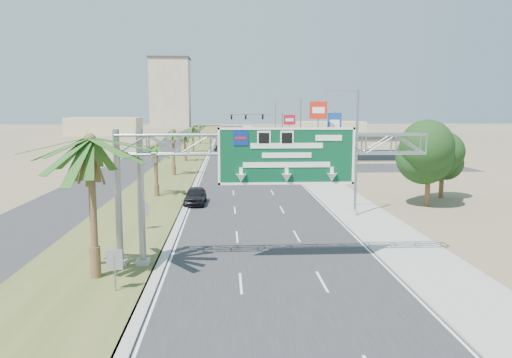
{
  "coord_description": "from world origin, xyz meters",
  "views": [
    {
      "loc": [
        -2.62,
        -16.39,
        8.36
      ],
      "look_at": [
        -0.86,
        13.85,
        4.2
      ],
      "focal_mm": 35.0,
      "sensor_mm": 36.0,
      "label": 1
    }
  ],
  "objects_px": {
    "car_left_lane": "(195,196)",
    "pole_sign_blue": "(334,126)",
    "store_building": "(374,149)",
    "pole_sign_red_near": "(318,115)",
    "sign_gantry": "(256,154)",
    "car_mid_lane": "(255,173)",
    "pole_sign_red_far": "(289,123)",
    "car_far": "(220,150)",
    "signal_mast": "(271,131)",
    "palm_near": "(90,141)",
    "car_right_lane": "(255,154)"
  },
  "relations": [
    {
      "from": "car_left_lane",
      "to": "pole_sign_red_far",
      "type": "relative_size",
      "value": 0.59
    },
    {
      "from": "signal_mast",
      "to": "pole_sign_blue",
      "type": "relative_size",
      "value": 1.25
    },
    {
      "from": "car_right_lane",
      "to": "car_far",
      "type": "bearing_deg",
      "value": 131.37
    },
    {
      "from": "sign_gantry",
      "to": "car_far",
      "type": "relative_size",
      "value": 3.1
    },
    {
      "from": "car_mid_lane",
      "to": "pole_sign_red_near",
      "type": "height_order",
      "value": "pole_sign_red_near"
    },
    {
      "from": "sign_gantry",
      "to": "pole_sign_red_far",
      "type": "distance_m",
      "value": 67.01
    },
    {
      "from": "sign_gantry",
      "to": "signal_mast",
      "type": "distance_m",
      "value": 62.37
    },
    {
      "from": "palm_near",
      "to": "signal_mast",
      "type": "height_order",
      "value": "palm_near"
    },
    {
      "from": "sign_gantry",
      "to": "palm_near",
      "type": "distance_m",
      "value": 8.41
    },
    {
      "from": "car_left_lane",
      "to": "pole_sign_blue",
      "type": "relative_size",
      "value": 0.55
    },
    {
      "from": "car_left_lane",
      "to": "car_far",
      "type": "bearing_deg",
      "value": 90.23
    },
    {
      "from": "store_building",
      "to": "car_far",
      "type": "relative_size",
      "value": 3.33
    },
    {
      "from": "car_left_lane",
      "to": "car_mid_lane",
      "type": "relative_size",
      "value": 0.97
    },
    {
      "from": "signal_mast",
      "to": "store_building",
      "type": "relative_size",
      "value": 0.57
    },
    {
      "from": "car_far",
      "to": "pole_sign_red_near",
      "type": "height_order",
      "value": "pole_sign_red_near"
    },
    {
      "from": "signal_mast",
      "to": "pole_sign_red_near",
      "type": "height_order",
      "value": "pole_sign_red_near"
    },
    {
      "from": "car_far",
      "to": "pole_sign_red_near",
      "type": "bearing_deg",
      "value": -64.8
    },
    {
      "from": "pole_sign_red_near",
      "to": "car_mid_lane",
      "type": "bearing_deg",
      "value": -138.96
    },
    {
      "from": "car_mid_lane",
      "to": "car_right_lane",
      "type": "distance_m",
      "value": 26.94
    },
    {
      "from": "palm_near",
      "to": "car_right_lane",
      "type": "bearing_deg",
      "value": 79.71
    },
    {
      "from": "car_mid_lane",
      "to": "pole_sign_blue",
      "type": "distance_m",
      "value": 16.17
    },
    {
      "from": "signal_mast",
      "to": "pole_sign_blue",
      "type": "distance_m",
      "value": 19.38
    },
    {
      "from": "store_building",
      "to": "pole_sign_red_near",
      "type": "xyz_separation_m",
      "value": [
        -11.95,
        -13.38,
        5.79
      ]
    },
    {
      "from": "palm_near",
      "to": "signal_mast",
      "type": "distance_m",
      "value": 65.6
    },
    {
      "from": "palm_near",
      "to": "store_building",
      "type": "xyz_separation_m",
      "value": [
        31.2,
        58.0,
        -4.93
      ]
    },
    {
      "from": "sign_gantry",
      "to": "store_building",
      "type": "bearing_deg",
      "value": 67.64
    },
    {
      "from": "palm_near",
      "to": "car_left_lane",
      "type": "bearing_deg",
      "value": 79.51
    },
    {
      "from": "palm_near",
      "to": "pole_sign_blue",
      "type": "height_order",
      "value": "palm_near"
    },
    {
      "from": "palm_near",
      "to": "car_far",
      "type": "bearing_deg",
      "value": 85.9
    },
    {
      "from": "car_right_lane",
      "to": "car_left_lane",
      "type": "bearing_deg",
      "value": -96.18
    },
    {
      "from": "palm_near",
      "to": "car_mid_lane",
      "type": "height_order",
      "value": "palm_near"
    },
    {
      "from": "sign_gantry",
      "to": "pole_sign_red_near",
      "type": "bearing_deg",
      "value": 75.41
    },
    {
      "from": "palm_near",
      "to": "pole_sign_red_far",
      "type": "distance_m",
      "value": 70.57
    },
    {
      "from": "sign_gantry",
      "to": "pole_sign_blue",
      "type": "relative_size",
      "value": 2.03
    },
    {
      "from": "car_left_lane",
      "to": "pole_sign_blue",
      "type": "distance_m",
      "value": 32.33
    },
    {
      "from": "store_building",
      "to": "car_far",
      "type": "bearing_deg",
      "value": 152.03
    },
    {
      "from": "signal_mast",
      "to": "store_building",
      "type": "height_order",
      "value": "signal_mast"
    },
    {
      "from": "palm_near",
      "to": "car_mid_lane",
      "type": "xyz_separation_m",
      "value": [
        10.02,
        36.59,
        -6.15
      ]
    },
    {
      "from": "car_left_lane",
      "to": "pole_sign_red_far",
      "type": "xyz_separation_m",
      "value": [
        14.5,
        48.19,
        5.34
      ]
    },
    {
      "from": "car_mid_lane",
      "to": "car_far",
      "type": "height_order",
      "value": "car_far"
    },
    {
      "from": "sign_gantry",
      "to": "car_right_lane",
      "type": "distance_m",
      "value": 61.87
    },
    {
      "from": "car_left_lane",
      "to": "car_far",
      "type": "relative_size",
      "value": 0.84
    },
    {
      "from": "car_left_lane",
      "to": "pole_sign_red_near",
      "type": "relative_size",
      "value": 0.46
    },
    {
      "from": "car_left_lane",
      "to": "pole_sign_red_far",
      "type": "distance_m",
      "value": 50.61
    },
    {
      "from": "pole_sign_red_near",
      "to": "pole_sign_red_far",
      "type": "xyz_separation_m",
      "value": [
        -1.05,
        23.56,
        -1.68
      ]
    },
    {
      "from": "car_far",
      "to": "sign_gantry",
      "type": "bearing_deg",
      "value": -89.75
    },
    {
      "from": "car_right_lane",
      "to": "pole_sign_blue",
      "type": "bearing_deg",
      "value": -55.09
    },
    {
      "from": "sign_gantry",
      "to": "pole_sign_red_far",
      "type": "xyz_separation_m",
      "value": [
        10.06,
        66.25,
        0.06
      ]
    },
    {
      "from": "car_left_lane",
      "to": "car_right_lane",
      "type": "distance_m",
      "value": 44.19
    },
    {
      "from": "car_mid_lane",
      "to": "palm_near",
      "type": "bearing_deg",
      "value": -105.5
    }
  ]
}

